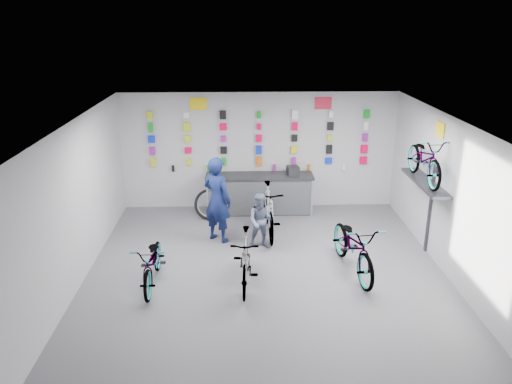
{
  "coord_description": "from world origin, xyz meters",
  "views": [
    {
      "loc": [
        -0.48,
        -8.37,
        4.78
      ],
      "look_at": [
        -0.16,
        1.4,
        1.31
      ],
      "focal_mm": 35.0,
      "sensor_mm": 36.0,
      "label": 1
    }
  ],
  "objects_px": {
    "counter": "(259,194)",
    "customer": "(261,221)",
    "bike_right": "(354,246)",
    "clerk": "(217,200)",
    "bike_service": "(269,210)",
    "bike_center": "(245,259)",
    "bike_left": "(153,262)"
  },
  "relations": [
    {
      "from": "counter",
      "to": "bike_center",
      "type": "bearing_deg",
      "value": -96.28
    },
    {
      "from": "bike_left",
      "to": "bike_center",
      "type": "height_order",
      "value": "bike_center"
    },
    {
      "from": "bike_center",
      "to": "customer",
      "type": "xyz_separation_m",
      "value": [
        0.36,
        1.58,
        0.09
      ]
    },
    {
      "from": "counter",
      "to": "bike_left",
      "type": "height_order",
      "value": "counter"
    },
    {
      "from": "counter",
      "to": "customer",
      "type": "distance_m",
      "value": 2.07
    },
    {
      "from": "bike_right",
      "to": "clerk",
      "type": "height_order",
      "value": "clerk"
    },
    {
      "from": "counter",
      "to": "bike_left",
      "type": "xyz_separation_m",
      "value": [
        -2.12,
        -3.58,
        -0.03
      ]
    },
    {
      "from": "bike_center",
      "to": "bike_service",
      "type": "relative_size",
      "value": 0.89
    },
    {
      "from": "bike_left",
      "to": "bike_service",
      "type": "bearing_deg",
      "value": 43.77
    },
    {
      "from": "bike_left",
      "to": "bike_service",
      "type": "distance_m",
      "value": 3.18
    },
    {
      "from": "counter",
      "to": "clerk",
      "type": "relative_size",
      "value": 1.4
    },
    {
      "from": "bike_left",
      "to": "bike_service",
      "type": "relative_size",
      "value": 0.88
    },
    {
      "from": "counter",
      "to": "bike_right",
      "type": "bearing_deg",
      "value": -61.94
    },
    {
      "from": "clerk",
      "to": "customer",
      "type": "bearing_deg",
      "value": -166.9
    },
    {
      "from": "customer",
      "to": "bike_service",
      "type": "bearing_deg",
      "value": 79.05
    },
    {
      "from": "counter",
      "to": "clerk",
      "type": "distance_m",
      "value": 1.98
    },
    {
      "from": "clerk",
      "to": "bike_service",
      "type": "bearing_deg",
      "value": -129.18
    },
    {
      "from": "bike_service",
      "to": "clerk",
      "type": "bearing_deg",
      "value": -168.12
    },
    {
      "from": "bike_center",
      "to": "counter",
      "type": "bearing_deg",
      "value": 86.71
    },
    {
      "from": "bike_right",
      "to": "counter",
      "type": "bearing_deg",
      "value": 110.08
    },
    {
      "from": "bike_left",
      "to": "customer",
      "type": "height_order",
      "value": "customer"
    },
    {
      "from": "bike_center",
      "to": "bike_right",
      "type": "xyz_separation_m",
      "value": [
        2.11,
        0.45,
        0.03
      ]
    },
    {
      "from": "bike_center",
      "to": "customer",
      "type": "distance_m",
      "value": 1.63
    },
    {
      "from": "bike_service",
      "to": "customer",
      "type": "bearing_deg",
      "value": -107.93
    },
    {
      "from": "bike_right",
      "to": "bike_service",
      "type": "relative_size",
      "value": 1.08
    },
    {
      "from": "bike_right",
      "to": "clerk",
      "type": "bearing_deg",
      "value": 142.09
    },
    {
      "from": "bike_center",
      "to": "bike_service",
      "type": "height_order",
      "value": "bike_service"
    },
    {
      "from": "clerk",
      "to": "customer",
      "type": "xyz_separation_m",
      "value": [
        0.95,
        -0.42,
        -0.35
      ]
    },
    {
      "from": "bike_center",
      "to": "bike_service",
      "type": "distance_m",
      "value": 2.36
    },
    {
      "from": "customer",
      "to": "bike_left",
      "type": "bearing_deg",
      "value": -139.08
    },
    {
      "from": "counter",
      "to": "bike_right",
      "type": "xyz_separation_m",
      "value": [
        1.71,
        -3.21,
        0.07
      ]
    },
    {
      "from": "clerk",
      "to": "bike_left",
      "type": "bearing_deg",
      "value": 96.53
    }
  ]
}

